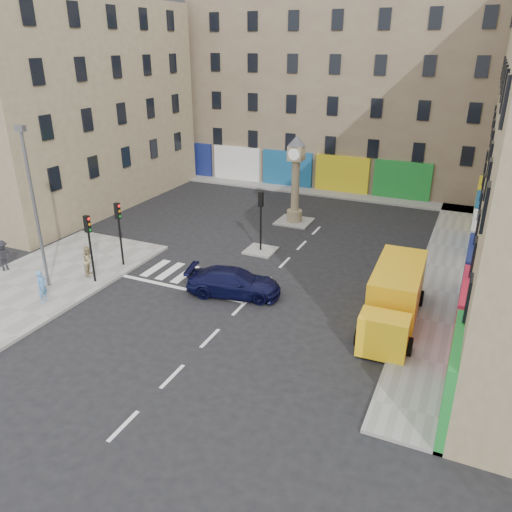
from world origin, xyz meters
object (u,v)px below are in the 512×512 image
Objects in this scene: navy_sedan at (234,282)px; yellow_van at (395,297)px; lamp_post at (34,201)px; traffic_light_left_far at (119,224)px; clock_pillar at (296,174)px; traffic_light_left_near at (89,238)px; pedestrian_dark at (3,255)px; pedestrian_blue at (42,286)px; traffic_light_island at (261,212)px; pedestrian_tan at (89,261)px.

yellow_van is (7.92, 0.70, 0.54)m from navy_sedan.
lamp_post is 18.03m from yellow_van.
traffic_light_left_far is 0.61× the size of clock_pillar.
clock_pillar is at bearing 65.45° from traffic_light_left_near.
navy_sedan is 2.72× the size of pedestrian_dark.
clock_pillar is 1.27× the size of navy_sedan.
traffic_light_left_near is 3.35m from pedestrian_blue.
yellow_van is at bearing -51.06° from clock_pillar.
pedestrian_dark is at bearing -128.81° from clock_pillar.
yellow_van is at bearing 0.95° from traffic_light_left_far.
traffic_light_left_far is 5.53m from pedestrian_blue.
navy_sedan is at bearing -84.76° from clock_pillar.
traffic_light_island is 12.84m from pedestrian_blue.
traffic_light_left_far is at bearing 179.04° from yellow_van.
pedestrian_dark is at bearing 173.18° from lamp_post.
navy_sedan is at bearing -103.85° from pedestrian_tan.
yellow_van is at bearing -97.51° from navy_sedan.
traffic_light_left_near is 2.25× the size of pedestrian_blue.
navy_sedan is (7.39, -0.44, -1.92)m from traffic_light_left_far.
clock_pillar is 3.71× the size of pedestrian_blue.
pedestrian_blue is (-7.02, -10.62, -1.62)m from traffic_light_island.
lamp_post reaches higher than pedestrian_blue.
clock_pillar is at bearing 61.06° from traffic_light_left_far.
traffic_light_left_near reaches higher than yellow_van.
yellow_van is at bearing -106.18° from pedestrian_tan.
pedestrian_tan is at bearing -46.96° from pedestrian_dark.
traffic_light_left_far is at bearing -15.44° from pedestrian_blue.
traffic_light_island is 0.53× the size of yellow_van.
clock_pillar is at bearing -13.23° from pedestrian_dark.
traffic_light_island is at bearing -41.01° from pedestrian_blue.
lamp_post is 4.68× the size of pedestrian_dark.
pedestrian_tan is (-7.07, -13.25, -2.56)m from clock_pillar.
pedestrian_dark is at bearing -172.08° from yellow_van.
clock_pillar is 14.51m from yellow_van.
traffic_light_island is at bearing 51.07° from traffic_light_left_near.
lamp_post is (-1.90, -3.80, 2.17)m from traffic_light_left_far.
lamp_post reaches higher than traffic_light_island.
traffic_light_left_far is 2.25× the size of pedestrian_blue.
traffic_light_island reaches higher than pedestrian_blue.
traffic_light_island is at bearing 48.29° from lamp_post.
yellow_van is (15.30, 0.25, -1.38)m from traffic_light_left_far.
yellow_van is 4.14× the size of pedestrian_tan.
clock_pillar reaches higher than yellow_van.
pedestrian_dark is at bearing 90.14° from navy_sedan.
lamp_post is 17.31m from clock_pillar.
pedestrian_tan is 5.04m from pedestrian_dark.
navy_sedan is at bearing 19.87° from lamp_post.
traffic_light_left_far is 6.70m from pedestrian_dark.
navy_sedan is (1.09, -5.84, -1.89)m from traffic_light_island.
navy_sedan is at bearing -67.04° from pedestrian_blue.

